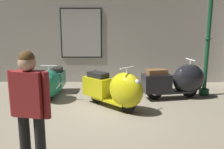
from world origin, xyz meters
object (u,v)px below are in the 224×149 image
at_px(scooter_0, 52,82).
at_px(scooter_1, 117,90).
at_px(lamppost, 209,32).
at_px(visitor_0, 30,105).
at_px(scooter_2, 179,81).

xyz_separation_m(scooter_0, scooter_1, (1.76, -0.91, 0.05)).
height_order(scooter_0, lamppost, lamppost).
distance_m(scooter_1, visitor_0, 2.83).
relative_size(lamppost, visitor_0, 1.84).
relative_size(scooter_0, scooter_1, 0.98).
bearing_deg(lamppost, scooter_2, -160.61).
bearing_deg(scooter_2, scooter_1, -163.73).
xyz_separation_m(scooter_0, scooter_2, (3.48, -0.00, 0.05)).
relative_size(scooter_0, lamppost, 0.51).
relative_size(scooter_1, lamppost, 0.52).
bearing_deg(scooter_2, visitor_0, -141.40).
bearing_deg(scooter_1, lamppost, 68.20).
distance_m(scooter_0, scooter_2, 3.48).
bearing_deg(scooter_1, scooter_0, -164.40).
bearing_deg(scooter_0, lamppost, 93.52).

